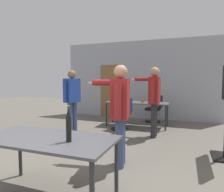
{
  "coord_description": "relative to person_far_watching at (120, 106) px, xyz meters",
  "views": [
    {
      "loc": [
        1.67,
        -1.5,
        1.44
      ],
      "look_at": [
        0.19,
        2.53,
        1.1
      ],
      "focal_mm": 32.0,
      "sensor_mm": 36.0,
      "label": 1
    }
  ],
  "objects": [
    {
      "name": "office_chair_side_rolled",
      "position": [
        -0.69,
        2.33,
        -0.57
      ],
      "size": [
        0.64,
        0.6,
        0.93
      ],
      "rotation": [
        0.0,
        0.0,
        1.23
      ],
      "color": "black",
      "rests_on": "ground_plane"
    },
    {
      "name": "office_chair_far_right",
      "position": [
        0.05,
        3.77,
        -0.59
      ],
      "size": [
        0.56,
        0.52,
        0.91
      ],
      "rotation": [
        0.0,
        0.0,
        1.5
      ],
      "color": "black",
      "rests_on": "ground_plane"
    },
    {
      "name": "person_far_watching",
      "position": [
        0.0,
        0.0,
        0.0
      ],
      "size": [
        0.86,
        0.7,
        1.69
      ],
      "rotation": [
        0.0,
        0.0,
        1.74
      ],
      "color": "#3D4C75",
      "rests_on": "ground_plane"
    },
    {
      "name": "person_right_polo",
      "position": [
        -1.94,
        1.67,
        0.03
      ],
      "size": [
        0.75,
        0.75,
        1.72
      ],
      "rotation": [
        0.0,
        0.0,
        1.36
      ],
      "color": "#3D4C75",
      "rests_on": "ground_plane"
    },
    {
      "name": "conference_table_far",
      "position": [
        -0.4,
        2.96,
        -0.32
      ],
      "size": [
        1.94,
        0.7,
        0.76
      ],
      "color": "#4C4C51",
      "rests_on": "ground_plane"
    },
    {
      "name": "drink_cup",
      "position": [
        -0.2,
        2.86,
        -0.2
      ],
      "size": [
        0.08,
        0.08,
        0.11
      ],
      "color": "#E05123",
      "rests_on": "conference_table_far"
    },
    {
      "name": "back_wall",
      "position": [
        -0.68,
        4.35,
        0.44
      ],
      "size": [
        5.89,
        0.12,
        2.92
      ],
      "color": "#A3A8B2",
      "rests_on": "ground_plane"
    },
    {
      "name": "person_near_casual",
      "position": [
        0.27,
        1.94,
        0.06
      ],
      "size": [
        0.79,
        0.65,
        1.77
      ],
      "rotation": [
        0.0,
        0.0,
        1.55
      ],
      "color": "#28282D",
      "rests_on": "ground_plane"
    },
    {
      "name": "conference_table_near",
      "position": [
        -0.52,
        -1.21,
        -0.33
      ],
      "size": [
        1.65,
        0.81,
        0.76
      ],
      "color": "#4C4C51",
      "rests_on": "ground_plane"
    },
    {
      "name": "beer_bottle",
      "position": [
        -0.18,
        -1.26,
        -0.06
      ],
      "size": [
        0.06,
        0.06,
        0.41
      ],
      "color": "black",
      "rests_on": "conference_table_near"
    }
  ]
}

